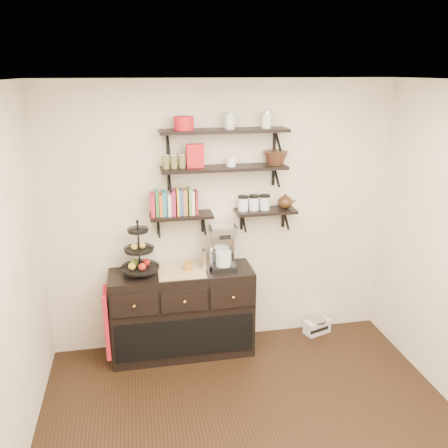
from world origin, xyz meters
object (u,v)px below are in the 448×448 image
at_px(sideboard, 182,312).
at_px(fruit_stand, 140,257).
at_px(coffee_maker, 222,247).
at_px(radio, 317,326).

relative_size(sideboard, fruit_stand, 2.66).
relative_size(fruit_stand, coffee_maker, 1.17).
relative_size(coffee_maker, radio, 1.44).
bearing_deg(coffee_maker, radio, 2.75).
height_order(sideboard, coffee_maker, coffee_maker).
relative_size(sideboard, coffee_maker, 3.12).
xyz_separation_m(sideboard, fruit_stand, (-0.39, 0.00, 0.63)).
bearing_deg(coffee_maker, sideboard, -176.44).
bearing_deg(coffee_maker, fruit_stand, -178.75).
distance_m(coffee_maker, radio, 1.49).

